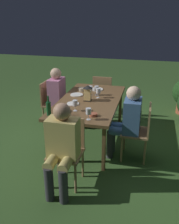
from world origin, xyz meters
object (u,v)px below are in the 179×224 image
(chair_head_far, at_px, (67,148))
(wine_glass_d, at_px, (97,89))
(chair_head_near, at_px, (103,93))
(wine_glass_b, at_px, (75,104))
(green_bottle_on_table, at_px, (49,108))
(bowl_salad, at_px, (63,110))
(wine_glass_e, at_px, (98,91))
(bowl_bread, at_px, (82,89))
(lantern_centerpiece, at_px, (88,92))
(bowl_olives, at_px, (93,115))
(person_in_mustard, at_px, (62,145))
(wine_glass_a, at_px, (88,112))
(chair_side_right_b, at_px, (140,130))
(person_in_blue, at_px, (128,119))
(plate_c, at_px, (97,89))
(chair_side_left_a, at_px, (51,101))
(plate_a, at_px, (77,95))
(wine_glass_c, at_px, (90,89))
(dining_table, at_px, (90,103))
(person_in_pink, at_px, (60,95))
(plate_b, at_px, (73,104))

(chair_head_far, bearing_deg, wine_glass_d, 177.70)
(chair_head_near, bearing_deg, wine_glass_b, -3.01)
(green_bottle_on_table, height_order, bowl_salad, green_bottle_on_table)
(wine_glass_e, height_order, bowl_bread, wine_glass_e)
(lantern_centerpiece, bearing_deg, bowl_olives, 21.35)
(person_in_mustard, bearing_deg, wine_glass_d, 177.97)
(person_in_mustard, distance_m, wine_glass_a, 0.66)
(chair_side_right_b, height_order, bowl_bread, chair_side_right_b)
(chair_side_right_b, xyz_separation_m, bowl_olives, (0.23, -0.67, 0.27))
(chair_head_near, relative_size, lantern_centerpiece, 3.28)
(chair_head_near, xyz_separation_m, bowl_salad, (1.80, -0.26, 0.28))
(person_in_blue, height_order, plate_c, person_in_blue)
(chair_side_left_a, height_order, bowl_salad, chair_side_left_a)
(plate_c, bearing_deg, bowl_salad, -11.54)
(wine_glass_b, xyz_separation_m, bowl_olives, (0.13, 0.31, -0.10))
(chair_side_left_a, bearing_deg, wine_glass_b, 39.69)
(plate_a, bearing_deg, wine_glass_c, 103.57)
(chair_side_left_a, relative_size, wine_glass_a, 5.15)
(bowl_bread, bearing_deg, dining_table, 28.83)
(lantern_centerpiece, bearing_deg, chair_head_near, 178.99)
(dining_table, distance_m, wine_glass_b, 0.56)
(chair_side_left_a, distance_m, bowl_olives, 1.57)
(person_in_blue, relative_size, wine_glass_a, 6.80)
(wine_glass_c, bearing_deg, person_in_pink, -104.93)
(wine_glass_b, relative_size, bowl_salad, 1.32)
(chair_side_left_a, distance_m, green_bottle_on_table, 1.35)
(chair_side_left_a, distance_m, wine_glass_a, 1.67)
(person_in_mustard, relative_size, chair_head_near, 1.32)
(bowl_salad, bearing_deg, chair_head_far, 23.25)
(wine_glass_c, bearing_deg, chair_side_right_b, 53.78)
(wine_glass_a, height_order, plate_b, wine_glass_a)
(person_in_pink, bearing_deg, plate_a, 60.43)
(dining_table, relative_size, wine_glass_d, 11.25)
(chair_head_near, relative_size, plate_c, 3.53)
(wine_glass_d, height_order, bowl_salad, wine_glass_d)
(wine_glass_b, height_order, bowl_bread, wine_glass_b)
(chair_head_near, bearing_deg, chair_side_left_a, -49.00)
(person_in_blue, distance_m, bowl_olives, 0.54)
(chair_side_right_b, distance_m, green_bottle_on_table, 1.39)
(person_in_pink, relative_size, bowl_bread, 8.56)
(chair_head_near, height_order, bowl_bread, chair_head_near)
(person_in_pink, height_order, chair_head_near, person_in_pink)
(chair_head_far, xyz_separation_m, wine_glass_d, (-1.48, 0.06, 0.37))
(person_in_mustard, bearing_deg, person_in_pink, -159.22)
(bowl_bread, bearing_deg, wine_glass_a, 19.25)
(green_bottle_on_table, distance_m, wine_glass_e, 1.07)
(bowl_olives, bearing_deg, chair_side_left_a, -134.39)
(chair_side_left_a, bearing_deg, plate_c, 101.66)
(bowl_bread, relative_size, bowl_salad, 1.05)
(chair_head_far, distance_m, plate_b, 0.99)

